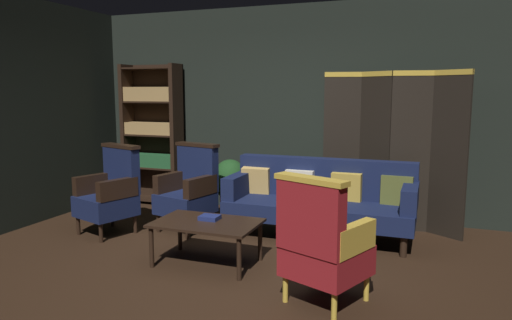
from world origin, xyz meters
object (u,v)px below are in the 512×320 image
(coffee_table, at_px, (207,226))
(book_navy_cloth, at_px, (210,218))
(folding_screen, at_px, (392,148))
(armchair_wing_right, at_px, (189,190))
(bookshelf, at_px, (153,132))
(velvet_couch, at_px, (321,197))
(armchair_wing_left, at_px, (110,192))
(armchair_gilt_accent, at_px, (322,244))
(potted_plant, at_px, (230,183))

(coffee_table, bearing_deg, book_navy_cloth, 92.59)
(coffee_table, bearing_deg, folding_screen, 50.70)
(folding_screen, bearing_deg, armchair_wing_right, -157.90)
(bookshelf, distance_m, velvet_couch, 2.87)
(armchair_wing_right, xyz_separation_m, book_navy_cloth, (0.71, -0.89, -0.05))
(folding_screen, xyz_separation_m, armchair_wing_left, (-3.06, -1.36, -0.50))
(book_navy_cloth, bearing_deg, armchair_gilt_accent, -24.03)
(potted_plant, relative_size, book_navy_cloth, 4.06)
(bookshelf, distance_m, armchair_gilt_accent, 4.03)
(armchair_wing_right, height_order, book_navy_cloth, armchair_wing_right)
(armchair_wing_right, bearing_deg, bookshelf, 137.95)
(bookshelf, xyz_separation_m, armchair_wing_left, (0.36, -1.49, -0.58))
(folding_screen, xyz_separation_m, coffee_table, (-1.55, -1.89, -0.61))
(armchair_wing_left, bearing_deg, armchair_gilt_accent, -20.01)
(velvet_couch, xyz_separation_m, coffee_table, (-0.83, -1.27, -0.08))
(velvet_couch, distance_m, book_navy_cloth, 1.46)
(bookshelf, height_order, velvet_couch, bookshelf)
(potted_plant, bearing_deg, armchair_wing_left, -128.94)
(folding_screen, relative_size, armchair_wing_right, 1.83)
(coffee_table, relative_size, armchair_wing_left, 0.96)
(folding_screen, distance_m, velvet_couch, 1.08)
(potted_plant, bearing_deg, armchair_wing_right, -103.92)
(velvet_couch, relative_size, coffee_table, 2.12)
(velvet_couch, xyz_separation_m, armchair_wing_left, (-2.34, -0.75, 0.03))
(potted_plant, distance_m, book_navy_cloth, 1.76)
(armchair_gilt_accent, distance_m, armchair_wing_right, 2.43)
(coffee_table, height_order, armchair_wing_left, armchair_wing_left)
(bookshelf, distance_m, armchair_wing_right, 1.66)
(bookshelf, relative_size, armchair_wing_right, 1.97)
(coffee_table, xyz_separation_m, armchair_wing_left, (-1.52, 0.52, 0.12))
(coffee_table, distance_m, potted_plant, 1.83)
(armchair_gilt_accent, relative_size, armchair_wing_left, 1.00)
(velvet_couch, bearing_deg, bookshelf, 164.70)
(folding_screen, distance_m, coffee_table, 2.52)
(armchair_wing_left, bearing_deg, velvet_couch, 17.76)
(bookshelf, distance_m, potted_plant, 1.52)
(armchair_wing_left, xyz_separation_m, armchair_wing_right, (0.80, 0.44, 0.00))
(armchair_gilt_accent, bearing_deg, potted_plant, 128.23)
(potted_plant, height_order, book_navy_cloth, potted_plant)
(folding_screen, relative_size, book_navy_cloth, 10.13)
(folding_screen, xyz_separation_m, book_navy_cloth, (-1.55, -1.81, -0.54))
(velvet_couch, xyz_separation_m, potted_plant, (-1.35, 0.48, -0.02))
(potted_plant, bearing_deg, coffee_table, -73.44)
(armchair_wing_left, height_order, book_navy_cloth, armchair_wing_left)
(armchair_wing_left, bearing_deg, coffee_table, -19.11)
(bookshelf, height_order, book_navy_cloth, bookshelf)
(bookshelf, height_order, armchair_gilt_accent, bookshelf)
(armchair_wing_right, bearing_deg, coffee_table, -53.56)
(bookshelf, xyz_separation_m, armchair_gilt_accent, (3.11, -2.49, -0.58))
(armchair_wing_left, bearing_deg, book_navy_cloth, -16.55)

